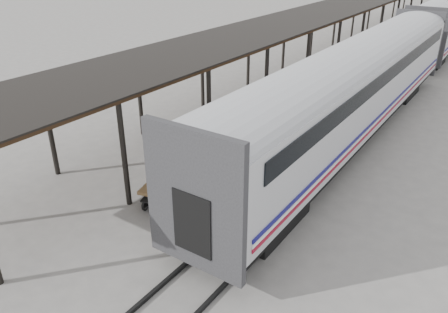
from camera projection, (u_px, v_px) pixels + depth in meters
ground at (192, 191)px, 16.70m from camera, size 160.00×160.00×0.00m
canopy at (344, 7)px, 34.47m from camera, size 4.90×64.30×4.15m
rails at (446, 45)px, 40.31m from camera, size 1.54×150.00×0.12m
baggage_cart at (169, 184)px, 15.90m from camera, size 1.83×2.64×0.86m
suitcase_stack at (170, 170)px, 16.02m from camera, size 1.25×1.40×0.58m
luggage_tug at (326, 70)px, 29.88m from camera, size 1.61×1.93×1.47m
porter at (160, 165)px, 14.80m from camera, size 0.50×0.70×1.80m
pedestrian at (295, 75)px, 28.50m from camera, size 0.97×0.70×1.53m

